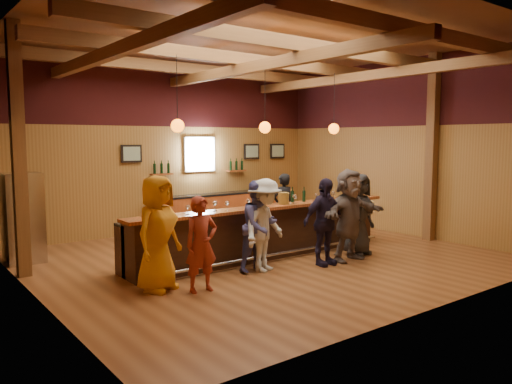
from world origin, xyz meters
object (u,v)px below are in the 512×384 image
customer_orange (158,233)px  customer_white (265,225)px  back_bar_cabinet (217,210)px  ice_bucket (284,198)px  customer_redvest (201,244)px  customer_navy (324,222)px  bar_counter (261,232)px  bartender (283,206)px  stainless_fridge (23,218)px  bottle_a (292,196)px  customer_brown (349,215)px  customer_dark (358,214)px  customer_denim (259,226)px

customer_orange → customer_white: size_ratio=1.09×
back_bar_cabinet → customer_orange: bearing=-131.8°
customer_white → ice_bucket: (1.05, 0.69, 0.36)m
customer_redvest → ice_bucket: bearing=25.7°
customer_redvest → customer_navy: (2.80, 0.02, 0.08)m
bar_counter → bartender: 1.98m
customer_redvest → bartender: bearing=36.9°
stainless_fridge → bartender: bearing=-12.9°
customer_orange → ice_bucket: size_ratio=7.74×
customer_white → bartender: customer_white is taller
back_bar_cabinet → bottle_a: (-0.46, -3.74, 0.76)m
customer_white → customer_brown: size_ratio=0.93×
bar_counter → customer_brown: size_ratio=3.36×
ice_bucket → bottle_a: bearing=21.3°
back_bar_cabinet → bartender: bearing=-80.6°
customer_orange → customer_navy: customer_orange is taller
customer_redvest → customer_dark: bearing=6.9°
back_bar_cabinet → bottle_a: size_ratio=12.17×
bar_counter → ice_bucket: ice_bucket is taller
back_bar_cabinet → customer_orange: (-4.00, -4.48, 0.47)m
bartender → customer_orange: bearing=28.4°
customer_redvest → bartender: bartender is taller
customer_redvest → customer_denim: (1.52, 0.43, 0.08)m
customer_denim → customer_navy: customer_navy is taller
stainless_fridge → ice_bucket: size_ratio=7.38×
ice_bucket → customer_navy: bearing=-81.4°
customer_redvest → customer_denim: bearing=19.7°
back_bar_cabinet → customer_white: (-1.87, -4.58, 0.39)m
back_bar_cabinet → customer_white: bearing=-112.3°
customer_brown → bottle_a: bearing=106.7°
customer_brown → customer_dark: 0.61m
bar_counter → ice_bucket: 0.85m
customer_denim → customer_brown: size_ratio=0.91×
customer_white → ice_bucket: size_ratio=7.12×
customer_navy → customer_denim: bearing=164.7°
bar_counter → customer_brown: (1.18, -1.39, 0.41)m
ice_bucket → bar_counter: bearing=138.7°
bar_counter → ice_bucket: (0.36, -0.31, 0.71)m
customer_white → bartender: bearing=22.2°
customer_brown → bottle_a: customer_brown is taller
stainless_fridge → ice_bucket: 5.27m
bar_counter → customer_redvest: (-2.28, -1.38, 0.25)m
customer_dark → customer_orange: bearing=168.0°
customer_orange → customer_redvest: size_ratio=1.22×
customer_white → bar_counter: bearing=34.4°
stainless_fridge → customer_orange: size_ratio=0.95×
customer_navy → customer_orange: bearing=174.7°
bar_counter → customer_white: 1.27m
back_bar_cabinet → bottle_a: bottle_a is taller
stainless_fridge → bottle_a: (4.84, -2.62, 0.34)m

